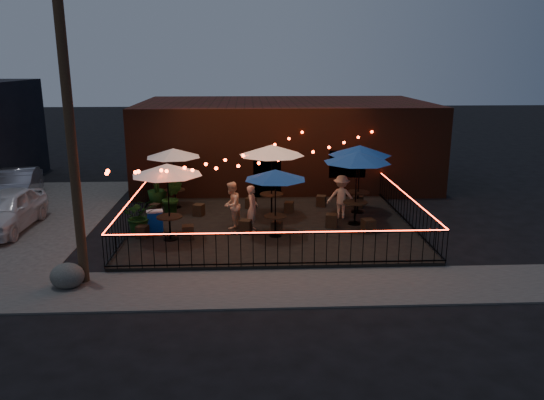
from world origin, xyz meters
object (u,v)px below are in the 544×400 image
Objects in this scene: cafe_table_0 at (167,170)px; cafe_table_1 at (173,154)px; cooler at (155,221)px; boulder at (67,276)px; cafe_table_3 at (272,151)px; cafe_table_4 at (357,158)px; cafe_table_5 at (360,151)px; cafe_table_2 at (275,175)px; utility_pole at (71,139)px.

cafe_table_1 is at bearing 94.76° from cafe_table_0.
boulder is at bearing -122.41° from cooler.
cafe_table_4 is (3.00, -1.26, -0.07)m from cafe_table_3.
cafe_table_4 reaches higher than cafe_table_5.
cafe_table_5 is (3.40, 2.77, 0.32)m from cafe_table_2.
boulder is (-5.82, -3.68, -1.92)m from cafe_table_2.
boulder is at bearing -123.09° from cafe_table_0.
cafe_table_4 is 1.14× the size of cafe_table_5.
cafe_table_2 is at bearing 3.02° from cafe_table_0.
cafe_table_4 is (2.99, 1.25, 0.33)m from cafe_table_2.
boulder is at bearing -133.16° from cafe_table_3.
cafe_table_0 is at bearing 56.91° from boulder.
cafe_table_4 reaches higher than cafe_table_1.
cooler is (1.29, 4.06, -3.47)m from utility_pole.
cafe_table_1 is (1.60, 7.16, -1.63)m from utility_pole.
cafe_table_5 is at bearing 2.92° from cooler.
cooler is at bearing -175.86° from cafe_table_4.
cafe_table_4 is at bearing 28.40° from utility_pole.
cafe_table_5 is at bearing 34.49° from utility_pole.
utility_pole is 3.68m from boulder.
utility_pole is 5.49m from cooler.
utility_pole is at bearing -102.60° from cafe_table_1.
cafe_table_4 is at bearing 22.71° from cafe_table_2.
utility_pole reaches higher than cafe_table_5.
cafe_table_1 is (-0.33, 4.02, -0.14)m from cafe_table_0.
cafe_table_0 is 1.02× the size of cafe_table_2.
boulder is (-0.34, -0.36, -3.65)m from utility_pole.
cafe_table_5 reaches higher than boulder.
utility_pole is at bearing -151.60° from cafe_table_4.
utility_pole reaches higher than cafe_table_0.
cafe_table_2 is (3.87, -3.83, -0.10)m from cafe_table_1.
cafe_table_1 reaches higher than cooler.
cafe_table_1 is 2.95× the size of boulder.
cooler is at bearing 72.37° from utility_pole.
utility_pole is 10.75× the size of cooler.
cafe_table_2 is 4.59m from cooler.
cafe_table_4 is at bearing -105.21° from cafe_table_5.
cafe_table_0 reaches higher than cooler.
cafe_table_5 is 3.74× the size of cooler.
cafe_table_4 reaches higher than boulder.
cafe_table_5 is 3.08× the size of boulder.
cafe_table_3 reaches higher than cafe_table_1.
cafe_table_3 is (3.53, 2.70, 0.16)m from cafe_table_0.
cafe_table_4 is at bearing -7.99° from cooler.
boulder is at bearing -145.01° from cafe_table_5.
cafe_table_4 reaches higher than cooler.
cafe_table_2 is 0.89× the size of cafe_table_3.
cafe_table_3 is 5.02m from cooler.
cafe_table_3 is at bearing -18.88° from cafe_table_1.
cafe_table_3 reaches higher than cafe_table_2.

